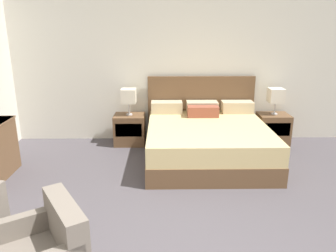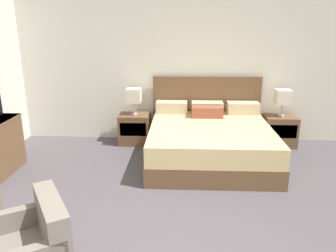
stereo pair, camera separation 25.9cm
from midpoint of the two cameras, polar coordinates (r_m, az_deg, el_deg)
wall_back at (r=5.96m, az=2.02°, el=9.99°), size 6.69×0.06×2.63m
bed at (r=5.22m, az=8.65°, el=-2.45°), size 1.93×2.01×1.18m
nightstand_left at (r=5.92m, az=-4.56°, el=-0.48°), size 0.54×0.45×0.54m
nightstand_right at (r=6.16m, az=20.00°, el=-0.78°), size 0.54×0.45×0.54m
table_lamp_left at (r=5.77m, az=-4.70°, el=5.27°), size 0.25×0.25×0.47m
table_lamp_right at (r=6.01m, az=20.57°, el=4.72°), size 0.25×0.25×0.47m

